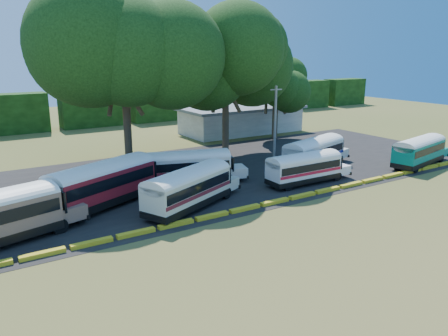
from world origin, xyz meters
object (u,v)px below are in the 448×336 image
bus_cream_west (189,186)px  tree_west (123,42)px  bus_red (105,181)px  bus_teal (420,150)px  bus_white_red (305,166)px

bus_cream_west → tree_west: bearing=64.6°
bus_cream_west → bus_red: bearing=117.9°
bus_red → bus_teal: size_ratio=1.14×
bus_red → bus_cream_west: 6.86m
bus_cream_west → bus_teal: (27.53, -1.32, -0.05)m
bus_red → tree_west: tree_west is taller
bus_white_red → bus_red: bearing=168.5°
bus_white_red → tree_west: size_ratio=0.49×
bus_teal → bus_cream_west: bearing=166.2°
bus_red → bus_teal: 33.42m
bus_red → bus_teal: bus_red is taller
bus_red → bus_cream_west: (5.43, -4.19, -0.24)m
bus_white_red → tree_west: (-12.22, 13.72, 11.31)m
bus_cream_west → bus_white_red: (12.44, 0.33, -0.20)m
bus_white_red → bus_teal: size_ratio=0.91×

